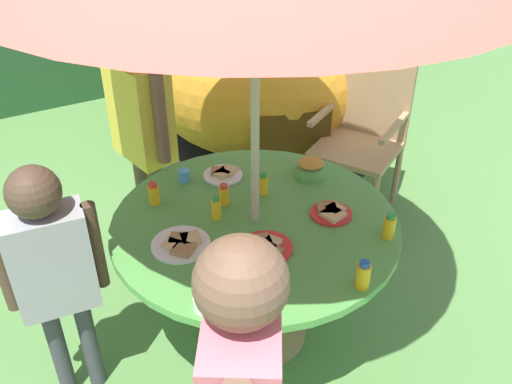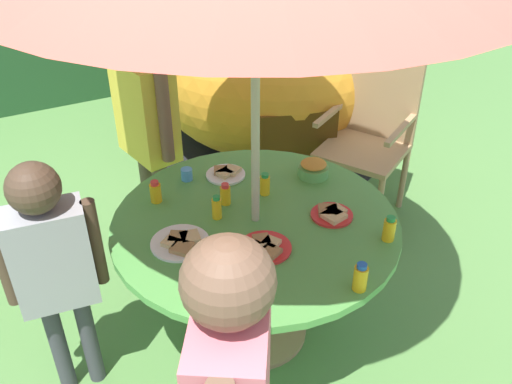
{
  "view_description": "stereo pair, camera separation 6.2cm",
  "coord_description": "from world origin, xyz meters",
  "px_view_note": "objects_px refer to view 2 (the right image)",
  "views": [
    {
      "loc": [
        -0.99,
        -1.74,
        2.18
      ],
      "look_at": [
        -0.02,
        -0.05,
        0.9
      ],
      "focal_mm": 38.61,
      "sensor_mm": 36.0,
      "label": 1
    },
    {
      "loc": [
        -0.93,
        -1.77,
        2.18
      ],
      "look_at": [
        -0.02,
        -0.05,
        0.9
      ],
      "focal_mm": 38.61,
      "sensor_mm": 36.0,
      "label": 2
    }
  ],
  "objects_px": {
    "juice_bottle_far_left": "(360,277)",
    "juice_bottle_back_edge": "(225,194)",
    "dome_tent": "(267,63)",
    "plate_center_front": "(226,173)",
    "juice_bottle_near_left": "(217,208)",
    "plate_mid_right": "(332,214)",
    "snack_bowl": "(313,169)",
    "wooden_chair": "(371,127)",
    "cup_far": "(187,174)",
    "cup_near": "(198,302)",
    "juice_bottle_far_right": "(389,229)",
    "garden_table": "(255,244)",
    "child_in_yellow_shirt": "(145,110)",
    "juice_bottle_spot_a": "(265,185)",
    "plate_front_edge": "(181,242)",
    "child_in_grey_shirt": "(52,257)",
    "plate_center_back": "(265,247)",
    "juice_bottle_near_right": "(156,192)",
    "juice_bottle_mid_left": "(222,290)"
  },
  "relations": [
    {
      "from": "child_in_grey_shirt",
      "to": "juice_bottle_near_left",
      "type": "xyz_separation_m",
      "value": [
        0.72,
        -0.01,
        0.01
      ]
    },
    {
      "from": "wooden_chair",
      "to": "juice_bottle_far_right",
      "type": "height_order",
      "value": "wooden_chair"
    },
    {
      "from": "juice_bottle_near_right",
      "to": "juice_bottle_spot_a",
      "type": "xyz_separation_m",
      "value": [
        0.48,
        -0.18,
        0.0
      ]
    },
    {
      "from": "snack_bowl",
      "to": "juice_bottle_back_edge",
      "type": "xyz_separation_m",
      "value": [
        -0.5,
        -0.02,
        0.01
      ]
    },
    {
      "from": "juice_bottle_far_right",
      "to": "cup_near",
      "type": "xyz_separation_m",
      "value": [
        -0.87,
        0.0,
        -0.02
      ]
    },
    {
      "from": "garden_table",
      "to": "child_in_yellow_shirt",
      "type": "distance_m",
      "value": 1.0
    },
    {
      "from": "garden_table",
      "to": "wooden_chair",
      "type": "relative_size",
      "value": 1.2
    },
    {
      "from": "child_in_grey_shirt",
      "to": "wooden_chair",
      "type": "bearing_deg",
      "value": 22.48
    },
    {
      "from": "child_in_yellow_shirt",
      "to": "juice_bottle_near_left",
      "type": "distance_m",
      "value": 0.85
    },
    {
      "from": "dome_tent",
      "to": "juice_bottle_near_left",
      "type": "distance_m",
      "value": 2.12
    },
    {
      "from": "juice_bottle_far_right",
      "to": "plate_front_edge",
      "type": "bearing_deg",
      "value": 154.44
    },
    {
      "from": "garden_table",
      "to": "plate_center_front",
      "type": "relative_size",
      "value": 6.52
    },
    {
      "from": "cup_far",
      "to": "cup_near",
      "type": "bearing_deg",
      "value": -109.36
    },
    {
      "from": "child_in_yellow_shirt",
      "to": "juice_bottle_spot_a",
      "type": "height_order",
      "value": "child_in_yellow_shirt"
    },
    {
      "from": "child_in_grey_shirt",
      "to": "juice_bottle_back_edge",
      "type": "height_order",
      "value": "child_in_grey_shirt"
    },
    {
      "from": "juice_bottle_far_left",
      "to": "juice_bottle_mid_left",
      "type": "bearing_deg",
      "value": 159.8
    },
    {
      "from": "dome_tent",
      "to": "juice_bottle_far_right",
      "type": "xyz_separation_m",
      "value": [
        -0.63,
        -2.22,
        0.1
      ]
    },
    {
      "from": "plate_center_back",
      "to": "juice_bottle_near_right",
      "type": "height_order",
      "value": "juice_bottle_near_right"
    },
    {
      "from": "juice_bottle_far_left",
      "to": "juice_bottle_spot_a",
      "type": "bearing_deg",
      "value": 90.17
    },
    {
      "from": "wooden_chair",
      "to": "plate_mid_right",
      "type": "xyz_separation_m",
      "value": [
        -0.87,
        -0.82,
        0.13
      ]
    },
    {
      "from": "plate_front_edge",
      "to": "juice_bottle_near_right",
      "type": "bearing_deg",
      "value": 87.04
    },
    {
      "from": "juice_bottle_far_left",
      "to": "cup_far",
      "type": "bearing_deg",
      "value": 105.31
    },
    {
      "from": "plate_center_back",
      "to": "garden_table",
      "type": "bearing_deg",
      "value": 72.74
    },
    {
      "from": "plate_center_back",
      "to": "juice_bottle_mid_left",
      "type": "height_order",
      "value": "juice_bottle_mid_left"
    },
    {
      "from": "plate_center_front",
      "to": "juice_bottle_far_left",
      "type": "height_order",
      "value": "juice_bottle_far_left"
    },
    {
      "from": "juice_bottle_far_left",
      "to": "juice_bottle_back_edge",
      "type": "height_order",
      "value": "juice_bottle_far_left"
    },
    {
      "from": "child_in_grey_shirt",
      "to": "juice_bottle_near_right",
      "type": "distance_m",
      "value": 0.57
    },
    {
      "from": "garden_table",
      "to": "wooden_chair",
      "type": "height_order",
      "value": "wooden_chair"
    },
    {
      "from": "garden_table",
      "to": "juice_bottle_near_right",
      "type": "distance_m",
      "value": 0.53
    },
    {
      "from": "wooden_chair",
      "to": "plate_mid_right",
      "type": "relative_size",
      "value": 5.64
    },
    {
      "from": "garden_table",
      "to": "dome_tent",
      "type": "bearing_deg",
      "value": 59.76
    },
    {
      "from": "child_in_yellow_shirt",
      "to": "juice_bottle_far_right",
      "type": "distance_m",
      "value": 1.46
    },
    {
      "from": "plate_front_edge",
      "to": "wooden_chair",
      "type": "bearing_deg",
      "value": 23.91
    },
    {
      "from": "wooden_chair",
      "to": "juice_bottle_near_left",
      "type": "height_order",
      "value": "wooden_chair"
    },
    {
      "from": "snack_bowl",
      "to": "juice_bottle_near_right",
      "type": "distance_m",
      "value": 0.79
    },
    {
      "from": "plate_center_back",
      "to": "cup_far",
      "type": "height_order",
      "value": "cup_far"
    },
    {
      "from": "child_in_yellow_shirt",
      "to": "juice_bottle_back_edge",
      "type": "relative_size",
      "value": 13.48
    },
    {
      "from": "juice_bottle_back_edge",
      "to": "dome_tent",
      "type": "bearing_deg",
      "value": 55.59
    },
    {
      "from": "child_in_grey_shirt",
      "to": "plate_center_back",
      "type": "distance_m",
      "value": 0.86
    },
    {
      "from": "garden_table",
      "to": "juice_bottle_spot_a",
      "type": "height_order",
      "value": "juice_bottle_spot_a"
    },
    {
      "from": "juice_bottle_far_left",
      "to": "juice_bottle_far_right",
      "type": "height_order",
      "value": "juice_bottle_far_left"
    },
    {
      "from": "dome_tent",
      "to": "plate_mid_right",
      "type": "relative_size",
      "value": 12.84
    },
    {
      "from": "dome_tent",
      "to": "plate_center_front",
      "type": "relative_size",
      "value": 12.41
    },
    {
      "from": "child_in_grey_shirt",
      "to": "juice_bottle_far_left",
      "type": "relative_size",
      "value": 9.71
    },
    {
      "from": "juice_bottle_mid_left",
      "to": "cup_near",
      "type": "xyz_separation_m",
      "value": [
        -0.09,
        0.01,
        -0.03
      ]
    },
    {
      "from": "juice_bottle_back_edge",
      "to": "snack_bowl",
      "type": "bearing_deg",
      "value": 1.78
    },
    {
      "from": "snack_bowl",
      "to": "juice_bottle_spot_a",
      "type": "height_order",
      "value": "juice_bottle_spot_a"
    },
    {
      "from": "juice_bottle_spot_a",
      "to": "child_in_grey_shirt",
      "type": "bearing_deg",
      "value": -176.59
    },
    {
      "from": "plate_center_back",
      "to": "dome_tent",
      "type": "bearing_deg",
      "value": 60.95
    },
    {
      "from": "juice_bottle_spot_a",
      "to": "cup_near",
      "type": "distance_m",
      "value": 0.8
    }
  ]
}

